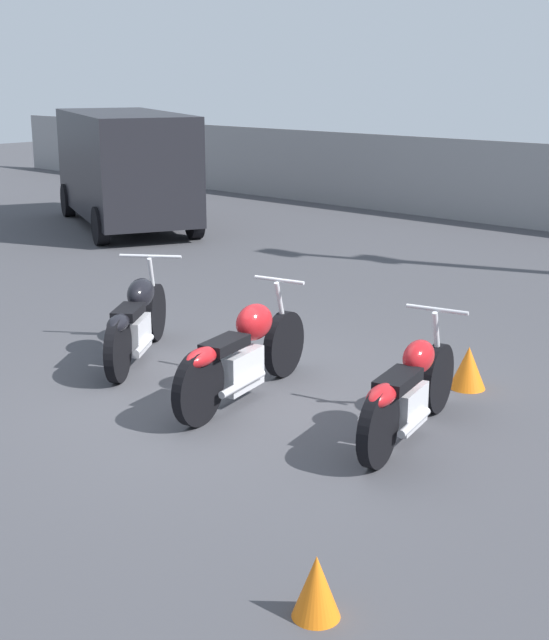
# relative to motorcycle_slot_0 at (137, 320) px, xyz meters

# --- Properties ---
(ground_plane) EXTENTS (60.00, 60.00, 0.00)m
(ground_plane) POSITION_rel_motorcycle_slot_0_xyz_m (1.58, -0.09, -0.45)
(ground_plane) COLOR #424247
(motorcycle_slot_0) EXTENTS (1.32, 1.79, 1.03)m
(motorcycle_slot_0) POSITION_rel_motorcycle_slot_0_xyz_m (0.00, 0.00, 0.00)
(motorcycle_slot_0) COLOR black
(motorcycle_slot_0) RESTS_ON ground_plane
(motorcycle_slot_1) EXTENTS (0.72, 2.17, 1.05)m
(motorcycle_slot_1) POSITION_rel_motorcycle_slot_0_xyz_m (1.68, -0.09, 0.01)
(motorcycle_slot_1) COLOR black
(motorcycle_slot_1) RESTS_ON ground_plane
(motorcycle_slot_2) EXTENTS (0.70, 1.97, 1.01)m
(motorcycle_slot_2) POSITION_rel_motorcycle_slot_0_xyz_m (3.37, 0.18, -0.03)
(motorcycle_slot_2) COLOR black
(motorcycle_slot_2) RESTS_ON ground_plane
(parked_van) EXTENTS (5.15, 3.76, 2.26)m
(parked_van) POSITION_rel_motorcycle_slot_0_xyz_m (-6.99, 5.38, 0.80)
(parked_van) COLOR black
(parked_van) RESTS_ON ground_plane
(traffic_cone_near) EXTENTS (0.35, 0.35, 0.42)m
(traffic_cone_near) POSITION_rel_motorcycle_slot_0_xyz_m (3.09, 1.64, -0.23)
(traffic_cone_near) COLOR orange
(traffic_cone_near) RESTS_ON ground_plane
(traffic_cone_far) EXTENTS (0.28, 0.28, 0.39)m
(traffic_cone_far) POSITION_rel_motorcycle_slot_0_xyz_m (4.46, -2.31, -0.25)
(traffic_cone_far) COLOR orange
(traffic_cone_far) RESTS_ON ground_plane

